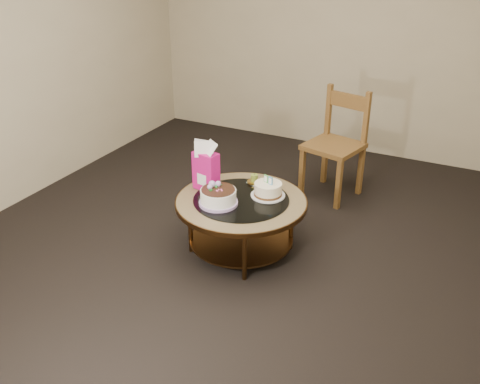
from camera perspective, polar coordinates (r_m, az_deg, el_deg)
The scene contains 8 objects.
ground at distance 4.33m, azimuth 0.12°, elevation -6.13°, with size 5.00×5.00×0.00m, color black.
room_walls at distance 3.73m, azimuth 0.14°, elevation 14.19°, with size 4.52×5.02×2.61m.
coffee_table at distance 4.14m, azimuth 0.12°, elevation -1.73°, with size 1.02×1.02×0.46m.
decorated_cake at distance 4.01m, azimuth -2.34°, elevation -0.57°, with size 0.29×0.29×0.17m.
cream_cake at distance 4.13m, azimuth 3.01°, elevation 0.24°, with size 0.27×0.27×0.17m.
gift_bag at distance 4.19m, azimuth -3.66°, elevation 2.78°, with size 0.22×0.17×0.40m.
pillar_candle at distance 4.34m, azimuth 1.53°, elevation 1.27°, with size 0.13×0.13×0.09m.
dining_chair at distance 5.08m, azimuth 10.21°, elevation 5.09°, with size 0.56×0.56×1.01m.
Camera 1 is at (1.62, -3.26, 2.35)m, focal length 40.00 mm.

